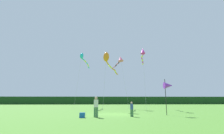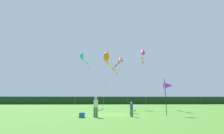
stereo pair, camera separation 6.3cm
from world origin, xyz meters
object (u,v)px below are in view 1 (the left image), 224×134
object	(u,v)px
banner_flag_pole	(168,86)
person_adult	(96,106)
kite_magenta	(143,53)
person_child	(132,108)
cooler_box	(82,115)
kite_orange	(108,59)
kite_rainbow	(120,59)
kite_cyan	(83,58)

from	to	relation	value
banner_flag_pole	person_adult	bearing A→B (deg)	-167.32
kite_magenta	person_child	bearing A→B (deg)	-108.46
banner_flag_pole	person_child	bearing A→B (deg)	-162.63
cooler_box	kite_orange	world-z (taller)	kite_orange
cooler_box	kite_magenta	world-z (taller)	kite_magenta
banner_flag_pole	kite_magenta	xyz separation A→B (m)	(0.13, 11.39, 6.84)
cooler_box	kite_rainbow	bearing A→B (deg)	73.29
person_child	banner_flag_pole	xyz separation A→B (m)	(4.10, 1.28, 2.22)
person_adult	kite_orange	world-z (taller)	kite_orange
person_adult	kite_cyan	xyz separation A→B (m)	(-3.78, 18.53, 9.16)
kite_orange	banner_flag_pole	bearing A→B (deg)	-56.53
person_adult	person_child	xyz separation A→B (m)	(3.32, 0.39, -0.26)
banner_flag_pole	kite_magenta	bearing A→B (deg)	89.36
kite_cyan	kite_rainbow	size ratio (longest dim) A/B	1.11
kite_cyan	banner_flag_pole	bearing A→B (deg)	-56.41
cooler_box	kite_rainbow	xyz separation A→B (m)	(4.93, 16.43, 9.07)
kite_rainbow	kite_orange	world-z (taller)	kite_rainbow
kite_magenta	kite_rainbow	bearing A→B (deg)	141.51
person_adult	kite_cyan	distance (m)	21.01
kite_orange	kite_magenta	bearing A→B (deg)	17.83
kite_orange	cooler_box	bearing A→B (deg)	-101.88
person_child	cooler_box	world-z (taller)	person_child
kite_rainbow	kite_orange	distance (m)	5.78
cooler_box	kite_orange	xyz separation A→B (m)	(2.40, 11.39, 7.80)
person_adult	cooler_box	distance (m)	1.46
cooler_box	kite_orange	bearing A→B (deg)	78.12
person_adult	banner_flag_pole	world-z (taller)	banner_flag_pole
cooler_box	kite_cyan	size ratio (longest dim) A/B	0.04
kite_rainbow	banner_flag_pole	bearing A→B (deg)	-75.77
kite_magenta	cooler_box	bearing A→B (deg)	-122.98
kite_orange	person_adult	bearing A→B (deg)	-96.38
kite_cyan	kite_orange	bearing A→B (deg)	-56.26
kite_cyan	kite_magenta	bearing A→B (deg)	-25.79
person_child	kite_rainbow	world-z (taller)	kite_rainbow
person_adult	cooler_box	world-z (taller)	person_adult
person_adult	kite_magenta	xyz separation A→B (m)	(7.55, 13.06, 8.80)
person_adult	banner_flag_pole	size ratio (longest dim) A/B	0.49
banner_flag_pole	kite_rainbow	size ratio (longest dim) A/B	0.37
person_adult	banner_flag_pole	distance (m)	7.85
kite_cyan	kite_rainbow	xyz separation A→B (m)	(7.54, -2.47, -0.89)
cooler_box	kite_rainbow	size ratio (longest dim) A/B	0.05
cooler_box	banner_flag_pole	world-z (taller)	banner_flag_pole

